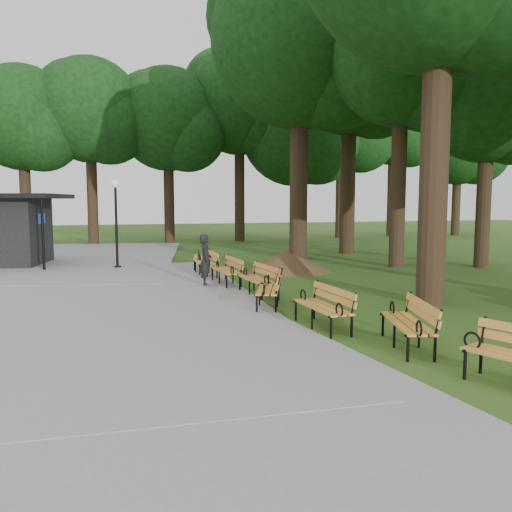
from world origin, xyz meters
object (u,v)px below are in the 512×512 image
object	(u,v)px
dirt_mound	(286,261)
bench_7	(200,257)
bench_4	(257,280)
lawn_tree_2	(300,39)
lamp_post	(116,205)
lawn_tree_1	(402,54)
bench_2	(322,307)
bench_6	(206,263)
bench_5	(226,271)
bench_3	(268,289)
lawn_tree_4	(350,69)
bench_1	(407,323)
person	(206,260)
lawn_tree_5	(488,94)

from	to	relation	value
dirt_mound	bench_7	bearing A→B (deg)	148.38
bench_4	lawn_tree_2	world-z (taller)	lawn_tree_2
lamp_post	lawn_tree_1	size ratio (longest dim) A/B	0.31
bench_2	bench_6	size ratio (longest dim) A/B	1.00
lamp_post	bench_5	distance (m)	6.30
bench_3	bench_6	size ratio (longest dim) A/B	1.00
dirt_mound	bench_3	bearing A→B (deg)	-113.46
bench_2	lawn_tree_4	distance (m)	18.08
lawn_tree_2	lamp_post	bearing A→B (deg)	-171.26
lamp_post	bench_6	xyz separation A→B (m)	(2.90, -2.98, -2.00)
lawn_tree_1	bench_3	bearing A→B (deg)	-139.88
bench_1	lawn_tree_4	xyz separation A→B (m)	(6.60, 15.82, 8.51)
lamp_post	lawn_tree_1	world-z (taller)	lawn_tree_1
lawn_tree_1	bench_2	bearing A→B (deg)	-128.96
bench_4	lawn_tree_4	xyz separation A→B (m)	(7.68, 10.11, 8.51)
bench_6	lawn_tree_1	distance (m)	10.98
bench_2	bench_5	distance (m)	6.06
bench_3	bench_7	size ratio (longest dim) A/B	1.00
bench_3	bench_5	world-z (taller)	same
person	bench_5	world-z (taller)	person
dirt_mound	bench_4	world-z (taller)	bench_4
bench_2	lawn_tree_1	world-z (taller)	lawn_tree_1
dirt_mound	bench_6	xyz separation A→B (m)	(-3.06, -0.27, 0.05)
lamp_post	lawn_tree_5	xyz separation A→B (m)	(13.80, -3.62, 4.23)
dirt_mound	lawn_tree_5	size ratio (longest dim) A/B	0.30
lawn_tree_2	lawn_tree_4	bearing A→B (deg)	28.20
dirt_mound	bench_1	distance (m)	10.22
dirt_mound	bench_7	world-z (taller)	bench_7
person	bench_4	size ratio (longest dim) A/B	0.84
bench_4	bench_6	world-z (taller)	same
bench_2	bench_7	size ratio (longest dim) A/B	1.00
bench_4	lawn_tree_1	world-z (taller)	lawn_tree_1
bench_7	lawn_tree_1	distance (m)	10.96
bench_6	person	bearing A→B (deg)	-11.10
bench_6	lawn_tree_5	distance (m)	12.57
lamp_post	bench_3	distance (m)	9.53
bench_4	person	bearing A→B (deg)	-157.10
bench_2	lawn_tree_2	xyz separation A→B (m)	(4.20, 12.33, 9.14)
bench_3	bench_5	size ratio (longest dim) A/B	1.00
dirt_mound	bench_3	xyz separation A→B (m)	(-2.60, -5.98, 0.05)
lamp_post	lawn_tree_2	size ratio (longest dim) A/B	0.25
lamp_post	lawn_tree_1	distance (m)	12.38
bench_2	bench_1	bearing A→B (deg)	23.60
bench_1	lawn_tree_2	distance (m)	17.10
bench_2	bench_4	distance (m)	3.98
bench_3	dirt_mound	bearing A→B (deg)	177.80
lawn_tree_5	bench_3	bearing A→B (deg)	-154.10
dirt_mound	lawn_tree_1	world-z (taller)	lawn_tree_1
bench_1	lawn_tree_1	xyz separation A→B (m)	(6.07, 10.31, 7.74)
bench_5	lawn_tree_5	bearing A→B (deg)	94.80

